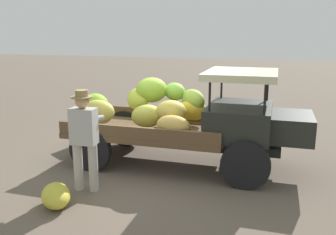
{
  "coord_description": "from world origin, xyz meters",
  "views": [
    {
      "loc": [
        2.21,
        -6.36,
        2.49
      ],
      "look_at": [
        0.2,
        0.06,
        0.92
      ],
      "focal_mm": 38.65,
      "sensor_mm": 36.0,
      "label": 1
    }
  ],
  "objects_px": {
    "truck": "(192,119)",
    "wooden_crate": "(88,135)",
    "loose_banana_bunch": "(56,196)",
    "farmer": "(84,135)"
  },
  "relations": [
    {
      "from": "truck",
      "to": "loose_banana_bunch",
      "type": "height_order",
      "value": "truck"
    },
    {
      "from": "truck",
      "to": "farmer",
      "type": "relative_size",
      "value": 2.74
    },
    {
      "from": "truck",
      "to": "wooden_crate",
      "type": "distance_m",
      "value": 2.62
    },
    {
      "from": "truck",
      "to": "farmer",
      "type": "height_order",
      "value": "truck"
    },
    {
      "from": "wooden_crate",
      "to": "loose_banana_bunch",
      "type": "relative_size",
      "value": 0.84
    },
    {
      "from": "truck",
      "to": "wooden_crate",
      "type": "xyz_separation_m",
      "value": [
        -2.5,
        0.46,
        -0.64
      ]
    },
    {
      "from": "wooden_crate",
      "to": "loose_banana_bunch",
      "type": "distance_m",
      "value": 2.93
    },
    {
      "from": "farmer",
      "to": "wooden_crate",
      "type": "bearing_deg",
      "value": 23.63
    },
    {
      "from": "wooden_crate",
      "to": "farmer",
      "type": "bearing_deg",
      "value": -61.11
    },
    {
      "from": "truck",
      "to": "loose_banana_bunch",
      "type": "bearing_deg",
      "value": -123.58
    }
  ]
}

